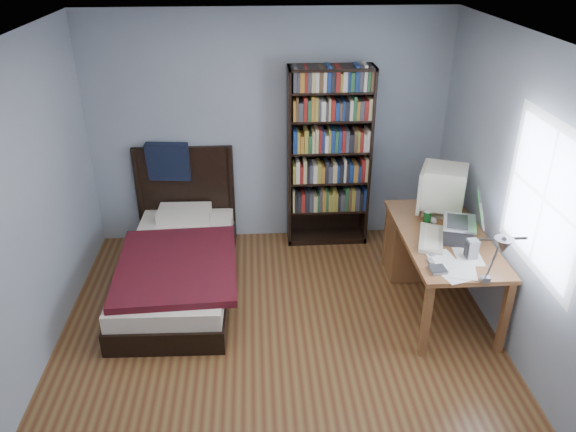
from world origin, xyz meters
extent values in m
plane|color=#5B2F1A|center=(0.00, 0.00, 0.00)|extent=(4.20, 4.20, 0.00)
plane|color=white|center=(0.00, 0.00, 2.50)|extent=(4.20, 4.20, 0.00)
cube|color=#9EAAB9|center=(0.00, 2.10, 1.25)|extent=(3.80, 0.04, 2.50)
cube|color=#9EAAB9|center=(-1.90, 0.00, 1.25)|extent=(0.04, 4.20, 2.50)
cube|color=#9EAAB9|center=(1.90, 0.00, 1.25)|extent=(0.04, 4.20, 2.50)
cube|color=white|center=(1.89, -0.15, 1.45)|extent=(0.01, 1.14, 1.14)
cube|color=white|center=(1.88, -0.15, 1.45)|extent=(0.01, 1.00, 1.00)
cube|color=brown|center=(1.50, 0.64, 0.71)|extent=(0.75, 1.51, 0.04)
cube|color=brown|center=(1.18, -0.07, 0.34)|extent=(0.06, 0.06, 0.69)
cube|color=brown|center=(1.83, -0.07, 0.34)|extent=(0.06, 0.06, 0.69)
cube|color=brown|center=(1.18, 1.34, 0.34)|extent=(0.06, 0.06, 0.69)
cube|color=brown|center=(1.83, 1.34, 0.34)|extent=(0.06, 0.06, 0.69)
cube|color=brown|center=(1.50, 1.17, 0.34)|extent=(0.69, 0.40, 0.68)
cube|color=beige|center=(1.56, 1.06, 0.75)|extent=(0.33, 0.31, 0.03)
cylinder|color=beige|center=(1.56, 1.06, 0.79)|extent=(0.10, 0.10, 0.06)
cube|color=beige|center=(1.59, 1.06, 1.01)|extent=(0.52, 0.51, 0.38)
cube|color=#BDB49D|center=(1.39, 1.06, 1.01)|extent=(0.18, 0.38, 0.40)
cube|color=#3C79D9|center=(1.38, 1.06, 1.01)|extent=(0.13, 0.28, 0.26)
cube|color=#2D2D30|center=(1.59, 0.55, 0.81)|extent=(0.32, 0.34, 0.16)
cube|color=silver|center=(1.59, 0.55, 0.90)|extent=(0.37, 0.43, 0.02)
cube|color=#2D2D30|center=(1.57, 0.55, 0.91)|extent=(0.25, 0.32, 0.00)
cube|color=silver|center=(1.76, 0.55, 1.04)|extent=(0.19, 0.37, 0.26)
cube|color=#0CBF26|center=(1.75, 0.55, 1.04)|extent=(0.15, 0.30, 0.20)
cube|color=#99999E|center=(1.59, -0.11, 0.75)|extent=(0.06, 0.05, 0.04)
cylinder|color=#99999E|center=(1.59, -0.17, 0.98)|extent=(0.02, 0.15, 0.41)
cylinder|color=#99999E|center=(1.51, -0.40, 1.28)|extent=(0.17, 0.34, 0.21)
cone|color=#99999E|center=(1.44, -0.57, 1.32)|extent=(0.13, 0.13, 0.11)
cube|color=#BDB49D|center=(1.36, 0.55, 0.75)|extent=(0.35, 0.55, 0.05)
cube|color=gray|center=(1.60, 0.24, 0.81)|extent=(0.09, 0.09, 0.17)
cylinder|color=black|center=(1.41, 0.86, 0.79)|extent=(0.07, 0.07, 0.12)
ellipsoid|color=silver|center=(1.48, 0.89, 0.75)|extent=(0.07, 0.12, 0.04)
cube|color=silver|center=(1.28, 0.32, 0.74)|extent=(0.07, 0.10, 0.02)
cube|color=gray|center=(1.25, 0.20, 0.74)|extent=(0.05, 0.09, 0.02)
cube|color=gray|center=(1.27, 0.06, 0.74)|extent=(0.13, 0.13, 0.03)
cube|color=black|center=(0.20, 1.94, 0.98)|extent=(0.03, 0.30, 1.95)
cube|color=black|center=(1.05, 1.94, 0.98)|extent=(0.03, 0.30, 1.95)
cube|color=black|center=(0.63, 1.94, 1.94)|extent=(0.88, 0.30, 0.03)
cube|color=black|center=(0.63, 1.94, 0.03)|extent=(0.88, 0.30, 0.06)
cube|color=black|center=(0.63, 2.08, 0.98)|extent=(0.88, 0.02, 1.95)
cube|color=olive|center=(0.63, 1.92, 1.01)|extent=(0.80, 0.22, 1.75)
cube|color=black|center=(-0.93, 1.05, 0.11)|extent=(1.07, 2.05, 0.22)
cube|color=#EFE3CD|center=(-0.93, 1.05, 0.30)|extent=(1.02, 1.99, 0.16)
cube|color=maroon|center=(-0.90, 0.80, 0.41)|extent=(1.13, 1.36, 0.07)
cube|color=#EFE3CD|center=(-0.93, 1.81, 0.43)|extent=(0.57, 0.37, 0.12)
cube|color=black|center=(-0.93, 2.06, 0.55)|extent=(1.07, 0.05, 1.10)
cylinder|color=black|center=(-1.44, 2.04, 0.55)|extent=(0.06, 0.06, 1.10)
cylinder|color=black|center=(-0.42, 2.04, 0.55)|extent=(0.06, 0.06, 1.10)
cube|color=black|center=(-1.08, 2.03, 0.95)|extent=(0.46, 0.20, 0.43)
camera|label=1|loc=(-0.17, -3.63, 3.15)|focal=35.00mm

